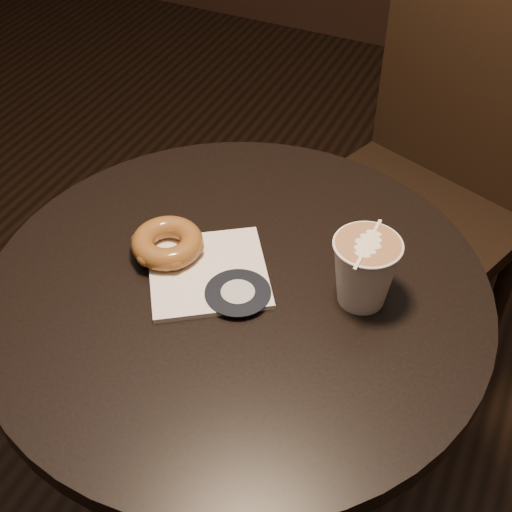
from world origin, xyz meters
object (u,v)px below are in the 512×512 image
object	(u,v)px
cafe_table	(239,374)
chair	(437,156)
latte_cup	(364,272)
doughnut	(167,243)
pastry_bag	(208,272)

from	to	relation	value
cafe_table	chair	bearing A→B (deg)	77.27
cafe_table	latte_cup	bearing A→B (deg)	16.28
chair	latte_cup	xyz separation A→B (m)	(0.02, -0.58, 0.19)
cafe_table	chair	xyz separation A→B (m)	(0.14, 0.63, 0.06)
latte_cup	doughnut	bearing A→B (deg)	-172.70
doughnut	latte_cup	distance (m)	0.28
cafe_table	doughnut	xyz separation A→B (m)	(-0.12, 0.01, 0.22)
chair	pastry_bag	bearing A→B (deg)	-86.51
chair	cafe_table	bearing A→B (deg)	-82.60
pastry_bag	doughnut	distance (m)	0.07
pastry_bag	doughnut	bearing A→B (deg)	137.17
pastry_bag	latte_cup	size ratio (longest dim) A/B	1.61
latte_cup	pastry_bag	bearing A→B (deg)	-167.54
cafe_table	doughnut	distance (m)	0.25
pastry_bag	latte_cup	distance (m)	0.22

